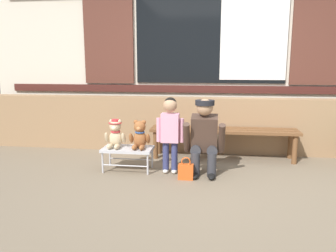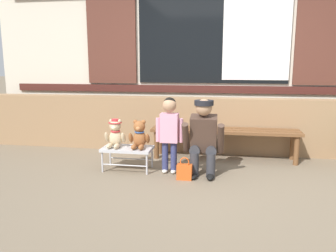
% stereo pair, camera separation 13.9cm
% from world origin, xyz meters
% --- Properties ---
extents(ground_plane, '(60.00, 60.00, 0.00)m').
position_xyz_m(ground_plane, '(0.00, 0.00, 0.00)').
color(ground_plane, '#756651').
extents(brick_low_wall, '(7.33, 0.25, 0.85)m').
position_xyz_m(brick_low_wall, '(0.00, 1.43, 0.42)').
color(brick_low_wall, '#997551').
rests_on(brick_low_wall, ground).
extents(shop_facade, '(7.48, 0.26, 3.34)m').
position_xyz_m(shop_facade, '(0.00, 1.94, 1.68)').
color(shop_facade, beige).
rests_on(shop_facade, ground).
extents(wooden_bench_long, '(2.10, 0.40, 0.44)m').
position_xyz_m(wooden_bench_long, '(0.24, 1.06, 0.37)').
color(wooden_bench_long, brown).
rests_on(wooden_bench_long, ground).
extents(small_display_bench, '(0.64, 0.36, 0.30)m').
position_xyz_m(small_display_bench, '(-0.99, 0.33, 0.27)').
color(small_display_bench, '#BCBCC1').
rests_on(small_display_bench, ground).
extents(teddy_bear_with_hat, '(0.28, 0.27, 0.36)m').
position_xyz_m(teddy_bear_with_hat, '(-1.15, 0.33, 0.47)').
color(teddy_bear_with_hat, '#CCB289').
rests_on(teddy_bear_with_hat, small_display_bench).
extents(teddy_bear_plain, '(0.28, 0.26, 0.36)m').
position_xyz_m(teddy_bear_plain, '(-0.83, 0.33, 0.46)').
color(teddy_bear_plain, '#93562D').
rests_on(teddy_bear_plain, small_display_bench).
extents(child_standing, '(0.35, 0.18, 0.96)m').
position_xyz_m(child_standing, '(-0.44, 0.31, 0.59)').
color(child_standing, navy).
rests_on(child_standing, ground).
extents(adult_crouching, '(0.50, 0.49, 0.95)m').
position_xyz_m(adult_crouching, '(-0.01, 0.30, 0.48)').
color(adult_crouching, '#333338').
rests_on(adult_crouching, ground).
extents(handbag_on_ground, '(0.18, 0.11, 0.27)m').
position_xyz_m(handbag_on_ground, '(-0.22, 0.09, 0.10)').
color(handbag_on_ground, '#DB561E').
rests_on(handbag_on_ground, ground).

